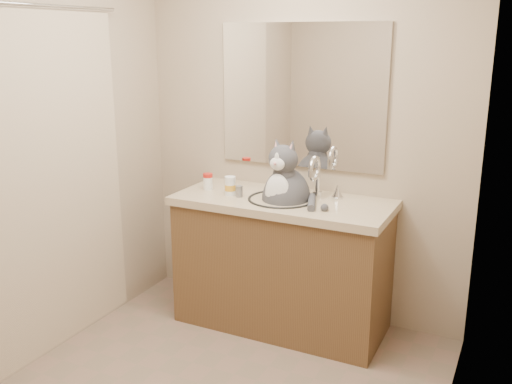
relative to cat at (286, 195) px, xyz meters
The scene contains 8 objects.
room 1.00m from the cat, 91.34° to the right, with size 2.22×2.52×2.42m.
vanity 0.44m from the cat, 151.42° to the left, with size 1.34×0.59×1.12m.
mirror 0.64m from the cat, 94.51° to the left, with size 1.10×0.02×0.90m, color white.
shower_curtain 1.38m from the cat, 141.52° to the right, with size 0.02×1.30×1.93m.
cat is the anchor object (origin of this frame).
pill_bottle_redcap 0.55m from the cat, behind, with size 0.08×0.08×0.11m.
pill_bottle_orange 0.36m from the cat, behind, with size 0.08×0.08×0.12m.
grey_canister 0.29m from the cat, 165.67° to the right, with size 0.05×0.05×0.07m.
Camera 1 is at (1.33, -2.14, 1.81)m, focal length 40.00 mm.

